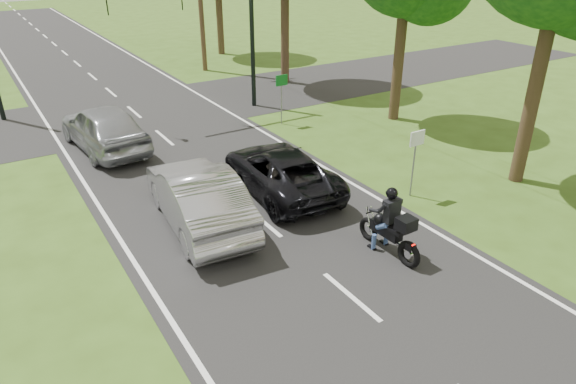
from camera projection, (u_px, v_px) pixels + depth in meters
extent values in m
plane|color=#334C15|center=(351.00, 297.00, 11.45)|extent=(140.00, 140.00, 0.00)
cube|color=black|center=(183.00, 154.00, 19.04)|extent=(8.00, 100.00, 0.01)
cube|color=black|center=(134.00, 112.00, 23.60)|extent=(60.00, 7.00, 0.01)
torus|color=black|center=(368.00, 229.00, 13.50)|extent=(0.15, 0.65, 0.64)
torus|color=black|center=(409.00, 254.00, 12.41)|extent=(0.17, 0.70, 0.70)
cube|color=black|center=(386.00, 229.00, 12.89)|extent=(0.30, 0.93, 0.29)
sphere|color=black|center=(380.00, 219.00, 13.00)|extent=(0.33, 0.33, 0.33)
cube|color=black|center=(396.00, 229.00, 12.56)|extent=(0.34, 0.54, 0.10)
cube|color=#FF0C07|center=(413.00, 245.00, 12.19)|extent=(0.10, 0.03, 0.05)
cylinder|color=silver|center=(405.00, 248.00, 12.71)|extent=(0.11, 0.78, 0.09)
cylinder|color=black|center=(375.00, 210.00, 13.07)|extent=(0.60, 0.05, 0.04)
cube|color=black|center=(406.00, 224.00, 12.21)|extent=(0.44, 0.40, 0.31)
cube|color=black|center=(392.00, 211.00, 12.52)|extent=(0.39, 0.22, 0.58)
sphere|color=black|center=(392.00, 193.00, 12.37)|extent=(0.29, 0.29, 0.29)
cylinder|color=navy|center=(374.00, 242.00, 13.09)|extent=(0.12, 0.12, 0.44)
cylinder|color=navy|center=(386.00, 237.00, 13.30)|extent=(0.12, 0.12, 0.44)
imported|color=black|center=(280.00, 170.00, 15.97)|extent=(2.69, 5.14, 1.38)
imported|color=#A5A5AA|center=(198.00, 197.00, 14.01)|extent=(2.26, 5.24, 1.68)
imported|color=#979A9F|center=(104.00, 127.00, 19.07)|extent=(2.51, 5.27, 1.74)
cylinder|color=black|center=(252.00, 41.00, 23.22)|extent=(0.20, 0.20, 6.00)
imported|color=black|center=(106.00, 1.00, 19.36)|extent=(0.16, 0.36, 1.00)
cylinder|color=slate|center=(413.00, 166.00, 15.52)|extent=(0.05, 0.05, 2.00)
cube|color=silver|center=(417.00, 138.00, 15.10)|extent=(0.55, 0.04, 0.45)
cylinder|color=slate|center=(281.00, 101.00, 21.69)|extent=(0.05, 0.05, 2.00)
cube|color=#0C591E|center=(282.00, 80.00, 21.27)|extent=(0.55, 0.04, 0.45)
cylinder|color=#332316|center=(537.00, 79.00, 15.53)|extent=(0.44, 0.44, 6.72)
cylinder|color=#332316|center=(399.00, 51.00, 21.50)|extent=(0.44, 0.44, 5.88)
cylinder|color=#332316|center=(285.00, 16.00, 26.99)|extent=(0.44, 0.44, 7.00)
cylinder|color=#332316|center=(219.00, 5.00, 34.14)|extent=(0.44, 0.44, 6.44)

